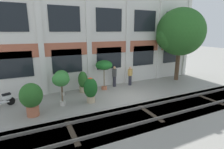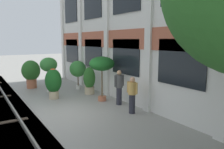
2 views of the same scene
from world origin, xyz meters
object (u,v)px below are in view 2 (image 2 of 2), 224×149
(potted_plant_terracotta_small, at_px, (78,69))
(potted_plant_fluted_column, at_px, (53,81))
(potted_plant_stone_basin, at_px, (31,72))
(resident_watching_tracks, at_px, (119,86))
(resident_by_doorway, at_px, (132,94))
(potted_plant_tall_urn, at_px, (49,66))
(potted_plant_glazed_jar, at_px, (89,80))
(scooter_near_curb, at_px, (54,75))
(potted_plant_low_pan, at_px, (102,65))

(potted_plant_terracotta_small, distance_m, potted_plant_fluted_column, 2.46)
(potted_plant_stone_basin, height_order, resident_watching_tracks, potted_plant_stone_basin)
(resident_by_doorway, bearing_deg, potted_plant_tall_urn, -89.13)
(potted_plant_terracotta_small, xyz_separation_m, potted_plant_stone_basin, (-1.95, -2.37, -0.23))
(potted_plant_stone_basin, xyz_separation_m, resident_by_doorway, (7.41, 2.39, -0.20))
(resident_by_doorway, bearing_deg, resident_watching_tracks, -116.45)
(potted_plant_fluted_column, bearing_deg, potted_plant_glazed_jar, 86.89)
(scooter_near_curb, bearing_deg, potted_plant_low_pan, 161.58)
(resident_watching_tracks, bearing_deg, potted_plant_fluted_column, -139.20)
(potted_plant_low_pan, bearing_deg, potted_plant_fluted_column, -131.80)
(potted_plant_glazed_jar, xyz_separation_m, scooter_near_curb, (-4.97, -0.46, -0.40))
(scooter_near_curb, height_order, resident_watching_tracks, resident_watching_tracks)
(potted_plant_terracotta_small, height_order, potted_plant_glazed_jar, potted_plant_terracotta_small)
(potted_plant_tall_urn, bearing_deg, potted_plant_glazed_jar, 44.31)
(potted_plant_low_pan, bearing_deg, potted_plant_terracotta_small, 178.66)
(potted_plant_terracotta_small, bearing_deg, potted_plant_tall_urn, -100.12)
(potted_plant_tall_urn, relative_size, potted_plant_stone_basin, 1.15)
(potted_plant_terracotta_small, relative_size, scooter_near_curb, 1.36)
(scooter_near_curb, xyz_separation_m, resident_watching_tracks, (7.62, 0.68, 0.45))
(potted_plant_terracotta_small, distance_m, resident_watching_tracks, 4.17)
(potted_plant_tall_urn, bearing_deg, potted_plant_low_pan, 25.70)
(potted_plant_fluted_column, distance_m, potted_plant_low_pan, 2.75)
(potted_plant_terracotta_small, relative_size, potted_plant_glazed_jar, 1.16)
(potted_plant_tall_urn, height_order, resident_watching_tracks, potted_plant_tall_urn)
(potted_plant_terracotta_small, xyz_separation_m, potted_plant_low_pan, (3.11, -0.07, 0.57))
(potted_plant_stone_basin, xyz_separation_m, scooter_near_curb, (-1.52, 1.95, -0.60))
(potted_plant_fluted_column, xyz_separation_m, resident_watching_tracks, (2.76, 2.27, -0.03))
(resident_by_doorway, xyz_separation_m, resident_watching_tracks, (-1.32, 0.25, 0.06))
(potted_plant_terracotta_small, height_order, potted_plant_tall_urn, potted_plant_tall_urn)
(potted_plant_terracotta_small, bearing_deg, potted_plant_glazed_jar, 1.46)
(resident_by_doorway, bearing_deg, potted_plant_fluted_column, -79.49)
(potted_plant_low_pan, distance_m, resident_watching_tracks, 1.44)
(potted_plant_low_pan, xyz_separation_m, resident_watching_tracks, (1.03, 0.33, -0.94))
(potted_plant_stone_basin, relative_size, scooter_near_curb, 1.35)
(potted_plant_stone_basin, bearing_deg, potted_plant_low_pan, 24.46)
(potted_plant_terracotta_small, height_order, potted_plant_low_pan, potted_plant_low_pan)
(potted_plant_glazed_jar, bearing_deg, resident_by_doorway, -0.35)
(potted_plant_fluted_column, distance_m, potted_plant_glazed_jar, 2.05)
(potted_plant_glazed_jar, relative_size, scooter_near_curb, 1.17)
(potted_plant_tall_urn, relative_size, potted_plant_fluted_column, 1.28)
(potted_plant_glazed_jar, relative_size, potted_plant_stone_basin, 0.87)
(potted_plant_stone_basin, bearing_deg, potted_plant_fluted_column, 6.33)
(potted_plant_low_pan, distance_m, potted_plant_glazed_jar, 1.90)
(potted_plant_low_pan, height_order, scooter_near_curb, potted_plant_low_pan)
(potted_plant_stone_basin, bearing_deg, resident_by_doorway, 17.87)
(scooter_near_curb, bearing_deg, resident_watching_tracks, 163.66)
(resident_watching_tracks, bearing_deg, potted_plant_tall_urn, -154.60)
(potted_plant_fluted_column, relative_size, potted_plant_low_pan, 0.71)
(potted_plant_glazed_jar, xyz_separation_m, resident_watching_tracks, (2.65, 0.22, 0.05))
(potted_plant_tall_urn, xyz_separation_m, potted_plant_fluted_column, (1.69, -0.29, -0.65))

